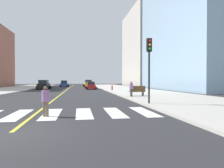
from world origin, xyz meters
name	(u,v)px	position (x,y,z in m)	size (l,w,h in m)	color
ground_plane	(11,133)	(0.00, 0.00, 0.00)	(220.00, 220.00, 0.00)	#28282B
sidewalk_kerb_east	(148,93)	(12.20, 20.00, 0.07)	(10.00, 120.00, 0.15)	#B2ADA3
crosswalk_paint	(35,114)	(0.00, 4.00, 0.01)	(13.50, 4.00, 0.01)	silver
lane_divider_paint	(68,89)	(0.00, 40.00, 0.01)	(0.16, 80.00, 0.01)	yellow
parking_garage_concrete	(155,49)	(28.37, 58.93, 12.68)	(18.00, 24.00, 25.35)	#B2ADA3
car_yellow_nearest	(88,84)	(5.06, 50.67, 0.97)	(3.04, 4.74, 2.08)	gold
car_red_second	(91,86)	(4.93, 35.35, 0.77)	(2.34, 3.72, 1.66)	red
car_black_third	(44,85)	(-5.03, 37.36, 0.93)	(2.89, 4.53, 1.99)	black
car_blue_fourth	(64,84)	(-1.84, 53.50, 0.89)	(2.71, 4.30, 1.90)	#2D479E
traffic_light_near_corner	(149,58)	(7.68, 6.93, 3.60)	(0.36, 0.41, 4.92)	black
park_bench	(137,91)	(8.96, 14.46, 0.69)	(1.82, 0.62, 1.12)	brown
pedestrian_crossing	(46,100)	(0.71, 3.17, 0.88)	(0.39, 0.39, 1.59)	brown
pedestrian_waiting_east	(131,88)	(8.03, 13.56, 1.05)	(0.40, 0.40, 1.63)	#38383D
fire_hydrant	(112,88)	(8.31, 28.17, 0.58)	(0.26, 0.26, 0.89)	red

